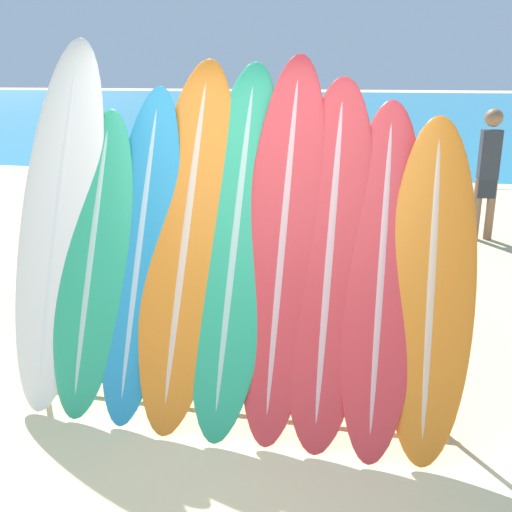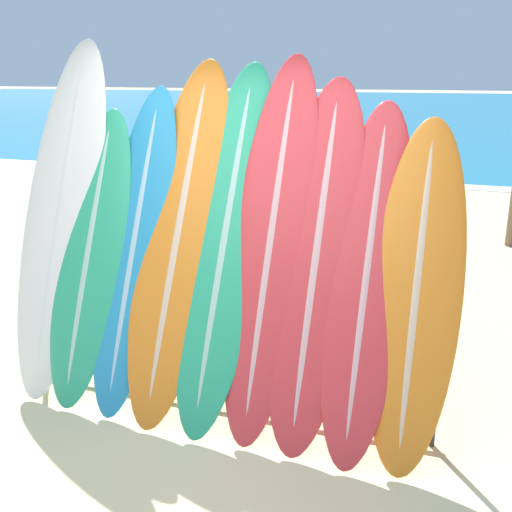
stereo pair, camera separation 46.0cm
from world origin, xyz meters
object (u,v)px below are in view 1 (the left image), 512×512
surfboard_slot_4 (236,242)px  person_far_left (293,160)px  person_near_water (316,146)px  surfboard_slot_2 (141,250)px  surfboard_slot_3 (187,237)px  person_far_right (488,170)px  surfboard_slot_1 (93,260)px  surfboard_slot_5 (283,241)px  surfboard_rack (229,347)px  surfboard_slot_0 (59,220)px  surfboard_slot_8 (431,285)px  surfboard_slot_6 (330,256)px  person_mid_beach (224,175)px  surfboard_slot_7 (381,272)px

surfboard_slot_4 → person_far_left: 5.83m
surfboard_slot_4 → person_near_water: bearing=93.6°
surfboard_slot_2 → surfboard_slot_3: (0.32, 0.05, 0.09)m
person_far_left → person_far_right: size_ratio=0.91×
surfboard_slot_1 → surfboard_slot_5: (1.29, 0.10, 0.18)m
person_near_water → person_far_left: bearing=161.2°
surfboard_rack → surfboard_slot_0: 1.48m
person_near_water → person_far_right: 4.18m
surfboard_slot_2 → surfboard_slot_8: 1.89m
surfboard_slot_1 → surfboard_slot_5: 1.31m
surfboard_slot_5 → surfboard_slot_3: bearing=179.7°
surfboard_slot_6 → person_mid_beach: (-1.85, 4.09, -0.21)m
surfboard_slot_3 → person_near_water: (-0.16, 8.01, -0.32)m
surfboard_slot_2 → surfboard_slot_7: (1.59, -0.02, -0.04)m
surfboard_slot_7 → person_mid_beach: 4.66m
person_near_water → person_mid_beach: (-0.74, -3.95, 0.05)m
surfboard_slot_0 → surfboard_slot_5: 1.58m
surfboard_slot_1 → surfboard_slot_2: 0.34m
surfboard_slot_2 → person_mid_beach: (-0.58, 4.10, -0.18)m
surfboard_slot_2 → surfboard_slot_5: bearing=2.9°
surfboard_slot_0 → surfboard_slot_3: (0.93, 0.00, -0.07)m
surfboard_slot_1 → surfboard_slot_4: bearing=5.9°
surfboard_slot_6 → person_far_left: size_ratio=1.38×
surfboard_slot_3 → surfboard_slot_7: 1.28m
surfboard_slot_4 → person_far_left: size_ratio=1.44×
surfboard_slot_6 → person_far_left: (-1.20, 5.83, -0.23)m
surfboard_slot_1 → surfboard_slot_2: (0.33, 0.05, 0.08)m
surfboard_slot_6 → surfboard_slot_8: bearing=-6.5°
surfboard_rack → surfboard_slot_3: surfboard_slot_3 is taller
surfboard_slot_1 → surfboard_slot_2: size_ratio=0.93×
surfboard_slot_2 → person_far_left: bearing=89.4°
surfboard_slot_1 → surfboard_slot_8: surfboard_slot_1 is taller
surfboard_slot_4 → surfboard_slot_5: 0.32m
surfboard_slot_0 → surfboard_slot_7: 2.22m
surfboard_slot_4 → surfboard_slot_5: (0.31, -0.00, 0.02)m
surfboard_rack → person_mid_beach: size_ratio=1.76×
surfboard_slot_3 → person_far_left: 5.81m
surfboard_rack → surfboard_slot_3: 0.79m
surfboard_slot_3 → person_mid_beach: 4.16m
surfboard_slot_2 → surfboard_slot_3: size_ratio=0.92×
surfboard_slot_2 → surfboard_slot_8: (1.89, -0.05, -0.08)m
person_far_left → person_far_right: person_far_right is taller
surfboard_slot_7 → person_far_right: surfboard_slot_7 is taller
person_near_water → person_mid_beach: size_ratio=0.95×
surfboard_rack → person_far_right: person_far_right is taller
surfboard_slot_8 → person_far_left: (-1.82, 5.90, -0.11)m
surfboard_slot_3 → surfboard_slot_8: bearing=-3.8°
person_near_water → surfboard_slot_3: bearing=164.7°
surfboard_slot_1 → person_mid_beach: bearing=93.5°
person_far_right → surfboard_slot_1: bearing=-130.1°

